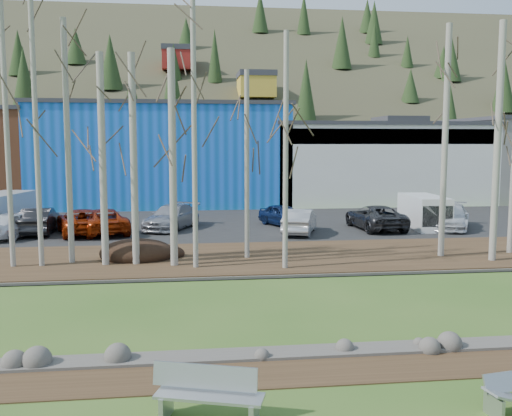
{
  "coord_description": "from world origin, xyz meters",
  "views": [
    {
      "loc": [
        -4.15,
        -10.02,
        5.13
      ],
      "look_at": [
        -1.35,
        12.64,
        2.5
      ],
      "focal_mm": 40.0,
      "sensor_mm": 36.0,
      "label": 1
    }
  ],
  "objects": [
    {
      "name": "ground",
      "position": [
        0.0,
        0.0,
        0.0
      ],
      "size": [
        200.0,
        200.0,
        0.0
      ],
      "primitive_type": "plane",
      "color": "#31551B",
      "rests_on": "ground"
    },
    {
      "name": "dirt_strip",
      "position": [
        0.0,
        2.1,
        0.01
      ],
      "size": [
        80.0,
        1.8,
        0.03
      ],
      "primitive_type": "cube",
      "color": "#382616",
      "rests_on": "ground"
    },
    {
      "name": "near_bank_rocks",
      "position": [
        0.0,
        3.1,
        0.0
      ],
      "size": [
        80.0,
        0.8,
        0.5
      ],
      "primitive_type": null,
      "color": "#47423D",
      "rests_on": "ground"
    },
    {
      "name": "river",
      "position": [
        0.0,
        7.2,
        0.0
      ],
      "size": [
        80.0,
        8.0,
        0.9
      ],
      "primitive_type": null,
      "color": "black",
      "rests_on": "ground"
    },
    {
      "name": "far_bank_rocks",
      "position": [
        0.0,
        11.3,
        0.0
      ],
      "size": [
        80.0,
        0.8,
        0.46
      ],
      "primitive_type": null,
      "color": "#47423D",
      "rests_on": "ground"
    },
    {
      "name": "far_bank",
      "position": [
        0.0,
        14.5,
        0.07
      ],
      "size": [
        80.0,
        7.0,
        0.15
      ],
      "primitive_type": "cube",
      "color": "#382616",
      "rests_on": "ground"
    },
    {
      "name": "parking_lot",
      "position": [
        0.0,
        25.0,
        0.07
      ],
      "size": [
        80.0,
        14.0,
        0.14
      ],
      "primitive_type": "cube",
      "color": "black",
      "rests_on": "ground"
    },
    {
      "name": "building_blue",
      "position": [
        -6.0,
        39.0,
        4.16
      ],
      "size": [
        20.4,
        12.24,
        8.3
      ],
      "color": "#0E50AF",
      "rests_on": "ground"
    },
    {
      "name": "building_white",
      "position": [
        12.0,
        38.98,
        3.41
      ],
      "size": [
        18.36,
        12.24,
        6.8
      ],
      "color": "silver",
      "rests_on": "ground"
    },
    {
      "name": "hillside",
      "position": [
        0.0,
        84.0,
        17.5
      ],
      "size": [
        160.0,
        72.0,
        35.0
      ],
      "primitive_type": null,
      "color": "#363121",
      "rests_on": "ground"
    },
    {
      "name": "bench_intact",
      "position": [
        -3.79,
        0.07,
        0.5
      ],
      "size": [
        2.09,
        1.16,
        1.0
      ],
      "rotation": [
        0.0,
        0.0,
        -0.3
      ],
      "color": "#A5A8AA",
      "rests_on": "ground"
    },
    {
      "name": "dirt_mound",
      "position": [
        -6.29,
        14.6,
        0.46
      ],
      "size": [
        3.2,
        2.26,
        0.63
      ],
      "primitive_type": "ellipsoid",
      "color": "black",
      "rests_on": "far_bank"
    },
    {
      "name": "birch_0",
      "position": [
        -8.93,
        14.19,
        5.12
      ],
      "size": [
        0.24,
        0.24,
        9.95
      ],
      "color": "#ADA89B",
      "rests_on": "far_bank"
    },
    {
      "name": "birch_1",
      "position": [
        -10.01,
        13.62,
        5.83
      ],
      "size": [
        0.2,
        0.2,
        11.36
      ],
      "color": "#ADA89B",
      "rests_on": "far_bank"
    },
    {
      "name": "birch_2",
      "position": [
        -7.46,
        13.55,
        4.42
      ],
      "size": [
        0.29,
        0.29,
        8.54
      ],
      "color": "#ADA89B",
      "rests_on": "far_bank"
    },
    {
      "name": "birch_3",
      "position": [
        -3.79,
        12.59,
        5.63
      ],
      "size": [
        0.2,
        0.2,
        10.97
      ],
      "color": "#ADA89B",
      "rests_on": "far_bank"
    },
    {
      "name": "birch_4",
      "position": [
        -4.66,
        13.08,
        4.48
      ],
      "size": [
        0.3,
        0.3,
        8.66
      ],
      "color": "#ADA89B",
      "rests_on": "far_bank"
    },
    {
      "name": "birch_5",
      "position": [
        -1.54,
        14.29,
        4.17
      ],
      "size": [
        0.21,
        0.21,
        8.03
      ],
      "color": "#ADA89B",
      "rests_on": "far_bank"
    },
    {
      "name": "birch_6",
      "position": [
        -0.25,
        12.03,
        4.77
      ],
      "size": [
        0.21,
        0.21,
        9.24
      ],
      "color": "#ADA89B",
      "rests_on": "far_bank"
    },
    {
      "name": "birch_7",
      "position": [
        8.76,
        12.42,
        5.12
      ],
      "size": [
        0.29,
        0.29,
        9.94
      ],
      "color": "#ADA89B",
      "rests_on": "far_bank"
    },
    {
      "name": "birch_8",
      "position": [
        7.01,
        13.59,
        5.15
      ],
      "size": [
        0.26,
        0.26,
        10.0
      ],
      "color": "#ADA89B",
      "rests_on": "far_bank"
    },
    {
      "name": "birch_10",
      "position": [
        -6.23,
        13.55,
        4.42
      ],
      "size": [
        0.29,
        0.29,
        8.54
      ],
      "color": "#ADA89B",
      "rests_on": "far_bank"
    },
    {
      "name": "birch_11",
      "position": [
        -11.12,
        13.62,
        5.83
      ],
      "size": [
        0.2,
        0.2,
        11.36
      ],
      "color": "#ADA89B",
      "rests_on": "far_bank"
    },
    {
      "name": "car_0",
      "position": [
        -13.08,
        21.07,
        0.85
      ],
      "size": [
        3.24,
        4.49,
        1.42
      ],
      "primitive_type": "imported",
      "rotation": [
        0.0,
        0.0,
        2.72
      ],
      "color": "silver",
      "rests_on": "parking_lot"
    },
    {
      "name": "car_1",
      "position": [
        -12.18,
        22.23,
        0.86
      ],
      "size": [
        1.78,
        4.45,
        1.44
      ],
      "primitive_type": "imported",
      "rotation": [
        0.0,
        0.0,
        3.2
      ],
      "color": "black",
      "rests_on": "parking_lot"
    },
    {
      "name": "car_2",
      "position": [
        -9.87,
        21.87,
        0.83
      ],
      "size": [
        3.6,
        5.4,
        1.38
      ],
      "primitive_type": "imported",
      "rotation": [
        0.0,
        0.0,
        3.43
      ],
      "color": "#962808",
      "rests_on": "parking_lot"
    },
    {
      "name": "car_3",
      "position": [
        -4.99,
        23.06,
        0.84
      ],
      "size": [
        3.71,
        5.2,
        1.4
      ],
      "primitive_type": "imported",
      "rotation": [
        0.0,
        0.0,
        -0.41
      ],
      "color": "#94959C",
      "rests_on": "parking_lot"
    },
    {
      "name": "car_4",
      "position": [
        1.64,
        23.44,
        0.78
      ],
      "size": [
        2.95,
        4.07,
        1.29
      ],
      "primitive_type": "imported",
      "rotation": [
        0.0,
        0.0,
        0.43
      ],
      "color": "#132249",
      "rests_on": "parking_lot"
    },
    {
      "name": "car_5",
      "position": [
        2.04,
        20.5,
        0.83
      ],
      "size": [
        2.73,
        4.44,
        1.38
      ],
      "primitive_type": "imported",
      "rotation": [
        0.0,
        0.0,
        2.81
      ],
      "color": "#B1B1B3",
      "rests_on": "parking_lot"
    },
    {
      "name": "car_6",
      "position": [
        6.7,
        21.54,
        0.84
      ],
      "size": [
        2.61,
        5.15,
        1.4
      ],
      "primitive_type": "imported",
      "rotation": [
        0.0,
        0.0,
        3.2
      ],
      "color": "#2B2B2E",
      "rests_on": "parking_lot"
    },
    {
      "name": "car_7",
      "position": [
        11.13,
        21.2,
        0.84
      ],
      "size": [
        4.04,
        5.2,
        1.41
      ],
      "primitive_type": "imported",
      "rotation": [
        0.0,
        0.0,
        -0.5
      ],
      "color": "silver",
      "rests_on": "parking_lot"
    },
    {
      "name": "car_8",
      "position": [
        -8.72,
        21.87,
        0.83
      ],
      "size": [
        3.6,
        5.4,
        1.38
      ],
      "primitive_type": "imported",
      "rotation": [
        0.0,
        0.0,
        3.43
      ],
      "color": "#962808",
      "rests_on": "parking_lot"
    },
    {
      "name": "van_white",
      "position": [
        9.69,
        21.51,
        1.09
      ],
      "size": [
        2.06,
        4.43,
        1.9
      ],
      "rotation": [
        0.0,
        0.0,
        -0.06
      ],
      "color": "white",
      "rests_on": "parking_lot"
    },
    {
      "name": "van_grey",
      "position": [
        -14.7,
        23.73,
        1.19
      ],
      "size": [
        2.82,
        5.08,
        2.1
      ],
      "rotation": [
        0.0,
        0.0,
        -0.18
      ],
      "color": "#B8BABC",
      "rests_on": "parking_lot"
    }
  ]
}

